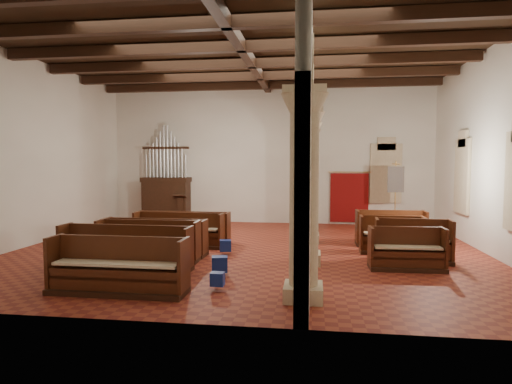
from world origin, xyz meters
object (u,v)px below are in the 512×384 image
at_px(nave_pew_0, 118,275).
at_px(aisle_pew_0, 407,255).
at_px(lectern, 181,211).
at_px(pipe_organ, 166,192).
at_px(processional_banner, 395,211).

bearing_deg(nave_pew_0, aisle_pew_0, 24.38).
bearing_deg(lectern, pipe_organ, 150.10).
relative_size(pipe_organ, lectern, 3.36).
relative_size(lectern, processional_banner, 0.48).
xyz_separation_m(processional_banner, nave_pew_0, (-6.96, -8.28, -0.46)).
relative_size(processional_banner, nave_pew_0, 0.95).
distance_m(pipe_organ, nave_pew_0, 10.44).
height_order(pipe_organ, lectern, pipe_organ).
xyz_separation_m(pipe_organ, aisle_pew_0, (8.79, -7.30, -1.01)).
height_order(lectern, nave_pew_0, lectern).
distance_m(processional_banner, aisle_pew_0, 5.56).
height_order(nave_pew_0, aisle_pew_0, nave_pew_0).
height_order(processional_banner, nave_pew_0, processional_banner).
distance_m(processional_banner, nave_pew_0, 10.82).
distance_m(pipe_organ, aisle_pew_0, 11.47).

